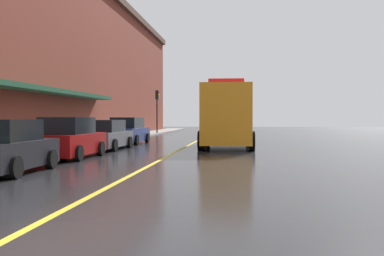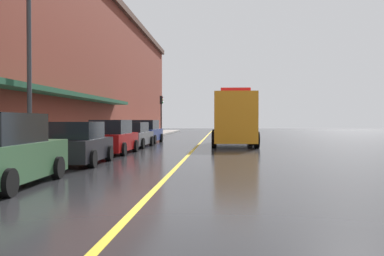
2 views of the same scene
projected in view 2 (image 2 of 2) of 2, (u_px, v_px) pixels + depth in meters
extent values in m
plane|color=#232326|center=(201.00, 142.00, 33.73)|extent=(112.00, 112.00, 0.00)
cube|color=gray|center=(123.00, 141.00, 34.16)|extent=(2.40, 70.00, 0.15)
cube|color=gold|center=(201.00, 142.00, 33.73)|extent=(0.16, 70.00, 0.01)
cube|color=maroon|center=(38.00, 64.00, 33.49)|extent=(10.34, 64.00, 12.14)
cube|color=#19472D|center=(76.00, 96.00, 25.17)|extent=(1.20, 22.40, 0.24)
cube|color=#2D5133|center=(0.00, 161.00, 10.96)|extent=(2.00, 4.94, 0.93)
cylinder|color=black|center=(58.00, 168.00, 12.44)|extent=(0.24, 0.65, 0.64)
cylinder|color=black|center=(8.00, 183.00, 9.41)|extent=(0.24, 0.65, 0.64)
cube|color=black|center=(77.00, 149.00, 16.62)|extent=(1.95, 4.21, 0.80)
cube|color=black|center=(76.00, 130.00, 16.40)|extent=(1.72, 2.34, 0.65)
cylinder|color=black|center=(65.00, 153.00, 17.95)|extent=(0.24, 0.65, 0.64)
cylinder|color=black|center=(109.00, 153.00, 17.87)|extent=(0.24, 0.65, 0.64)
cylinder|color=black|center=(41.00, 159.00, 15.37)|extent=(0.24, 0.65, 0.64)
cylinder|color=black|center=(92.00, 159.00, 15.30)|extent=(0.24, 0.65, 0.64)
cube|color=maroon|center=(113.00, 142.00, 21.78)|extent=(1.78, 4.36, 0.84)
cube|color=black|center=(111.00, 127.00, 21.55)|extent=(1.58, 2.40, 0.69)
cylinder|color=black|center=(103.00, 146.00, 23.20)|extent=(0.23, 0.64, 0.64)
cylinder|color=black|center=(135.00, 146.00, 23.06)|extent=(0.23, 0.64, 0.64)
cylinder|color=black|center=(87.00, 149.00, 20.52)|extent=(0.23, 0.64, 0.64)
cylinder|color=black|center=(123.00, 149.00, 20.38)|extent=(0.23, 0.64, 0.64)
cube|color=#595B60|center=(133.00, 138.00, 27.03)|extent=(1.86, 4.55, 0.76)
cube|color=black|center=(132.00, 127.00, 26.79)|extent=(1.63, 2.52, 0.62)
cylinder|color=black|center=(125.00, 141.00, 28.51)|extent=(0.24, 0.65, 0.64)
cylinder|color=black|center=(151.00, 141.00, 28.34)|extent=(0.24, 0.65, 0.64)
cylinder|color=black|center=(113.00, 143.00, 25.73)|extent=(0.24, 0.65, 0.64)
cylinder|color=black|center=(142.00, 143.00, 25.56)|extent=(0.24, 0.65, 0.64)
cube|color=navy|center=(146.00, 135.00, 32.42)|extent=(1.85, 4.74, 0.84)
cube|color=black|center=(146.00, 125.00, 32.17)|extent=(1.62, 2.62, 0.69)
cylinder|color=black|center=(139.00, 138.00, 33.96)|extent=(0.24, 0.65, 0.64)
cylinder|color=black|center=(161.00, 138.00, 33.79)|extent=(0.24, 0.65, 0.64)
cylinder|color=black|center=(130.00, 139.00, 31.06)|extent=(0.24, 0.65, 0.64)
cylinder|color=black|center=(154.00, 139.00, 30.89)|extent=(0.24, 0.65, 0.64)
cube|color=orange|center=(235.00, 117.00, 26.30)|extent=(2.60, 2.26, 3.11)
cube|color=#3F3F42|center=(233.00, 120.00, 30.42)|extent=(2.64, 5.43, 2.86)
cube|color=red|center=(235.00, 90.00, 26.27)|extent=(1.81, 0.63, 0.24)
cylinder|color=black|center=(257.00, 140.00, 26.33)|extent=(0.31, 1.00, 1.00)
cylinder|color=black|center=(214.00, 140.00, 26.47)|extent=(0.31, 1.00, 1.00)
cylinder|color=black|center=(252.00, 137.00, 29.69)|extent=(0.31, 1.00, 1.00)
cylinder|color=black|center=(214.00, 137.00, 29.84)|extent=(0.31, 1.00, 1.00)
cylinder|color=black|center=(250.00, 136.00, 31.87)|extent=(0.31, 1.00, 1.00)
cylinder|color=black|center=(214.00, 136.00, 32.02)|extent=(0.31, 1.00, 1.00)
cylinder|color=#33383D|center=(29.00, 77.00, 17.02)|extent=(0.18, 0.18, 6.50)
cylinder|color=#232326|center=(161.00, 119.00, 49.26)|extent=(0.14, 0.14, 3.40)
cube|color=black|center=(161.00, 100.00, 49.22)|extent=(0.28, 0.36, 0.90)
sphere|color=red|center=(163.00, 97.00, 49.21)|extent=(0.16, 0.16, 0.16)
sphere|color=gold|center=(163.00, 100.00, 49.21)|extent=(0.16, 0.16, 0.16)
sphere|color=green|center=(163.00, 103.00, 49.22)|extent=(0.16, 0.16, 0.16)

